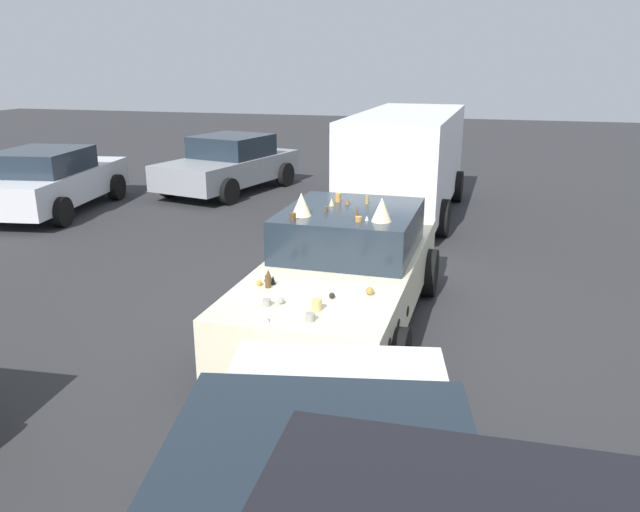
% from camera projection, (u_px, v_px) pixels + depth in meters
% --- Properties ---
extents(ground_plane, '(60.00, 60.00, 0.00)m').
position_uv_depth(ground_plane, '(343.00, 325.00, 7.85)').
color(ground_plane, '#2D2D30').
extents(art_car_decorated, '(4.54, 2.09, 1.72)m').
position_uv_depth(art_car_decorated, '(345.00, 270.00, 7.70)').
color(art_car_decorated, beige).
rests_on(art_car_decorated, ground).
extents(parked_van_far_right, '(5.41, 2.31, 2.18)m').
position_uv_depth(parked_van_far_right, '(407.00, 158.00, 13.17)').
color(parked_van_far_right, silver).
rests_on(parked_van_far_right, ground).
extents(parked_sedan_behind_left, '(4.32, 2.40, 1.40)m').
position_uv_depth(parked_sedan_behind_left, '(50.00, 180.00, 13.54)').
color(parked_sedan_behind_left, silver).
rests_on(parked_sedan_behind_left, ground).
extents(parked_sedan_row_back_far, '(4.34, 2.68, 1.40)m').
position_uv_depth(parked_sedan_row_back_far, '(230.00, 164.00, 15.69)').
color(parked_sedan_row_back_far, gray).
rests_on(parked_sedan_row_back_far, ground).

